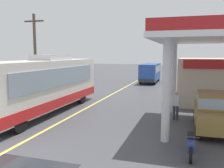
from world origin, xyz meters
TOP-DOWN VIEW (x-y plane):
  - ground at (0.00, 20.00)m, footprint 120.00×120.00m
  - lane_divider_stripe at (0.00, 15.00)m, footprint 0.16×50.00m
  - coach_bus_main at (-2.09, 6.91)m, footprint 2.60×11.04m
  - car_at_pump at (7.85, 6.24)m, footprint 1.70×4.20m
  - minibus_opposing_lane at (2.00, 25.30)m, footprint 2.04×6.13m
  - motorcycle_parked_forecourt at (6.78, 2.65)m, footprint 0.55×1.80m
  - pedestrian_near_pump at (6.02, 7.54)m, footprint 0.55×0.22m
  - utility_pole_roadside at (-5.90, 11.71)m, footprint 1.80×0.24m

SIDE VIEW (x-z plane):
  - ground at x=0.00m, z-range 0.00..0.00m
  - lane_divider_stripe at x=0.00m, z-range 0.00..0.01m
  - motorcycle_parked_forecourt at x=6.78m, z-range -0.02..0.90m
  - pedestrian_near_pump at x=6.02m, z-range 0.10..1.76m
  - car_at_pump at x=7.85m, z-range 0.10..1.92m
  - minibus_opposing_lane at x=2.00m, z-range 0.25..2.69m
  - coach_bus_main at x=-2.09m, z-range -0.12..3.56m
  - utility_pole_roadside at x=-5.90m, z-range 0.18..7.24m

